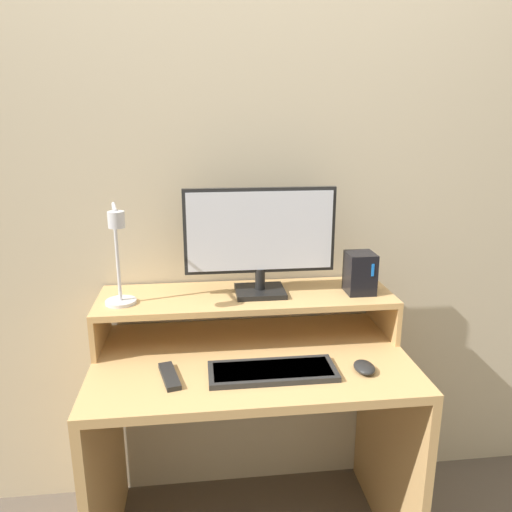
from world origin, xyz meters
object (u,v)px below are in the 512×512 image
router_dock (360,273)px  mouse (364,367)px  keyboard (272,371)px  remote_control (170,376)px  desk_lamp (118,259)px  monitor (260,237)px

router_dock → mouse: bearing=-103.1°
keyboard → remote_control: 0.32m
desk_lamp → keyboard: (0.48, -0.20, -0.33)m
desk_lamp → remote_control: (0.16, -0.19, -0.33)m
router_dock → remote_control: bearing=-159.5°
keyboard → mouse: (0.30, -0.02, 0.00)m
router_dock → mouse: size_ratio=1.61×
remote_control → monitor: bearing=41.7°
monitor → router_dock: (0.36, -0.03, -0.14)m
router_dock → remote_control: size_ratio=0.88×
keyboard → remote_control: (-0.32, 0.01, -0.00)m
desk_lamp → router_dock: desk_lamp is taller
desk_lamp → router_dock: size_ratio=2.36×
router_dock → remote_control: (-0.69, -0.26, -0.23)m
desk_lamp → mouse: 0.87m
router_dock → keyboard: router_dock is taller
remote_control → mouse: bearing=-2.7°
desk_lamp → keyboard: desk_lamp is taller
keyboard → remote_control: keyboard is taller
router_dock → keyboard: size_ratio=0.37×
desk_lamp → mouse: desk_lamp is taller
desk_lamp → remote_control: bearing=-49.5°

